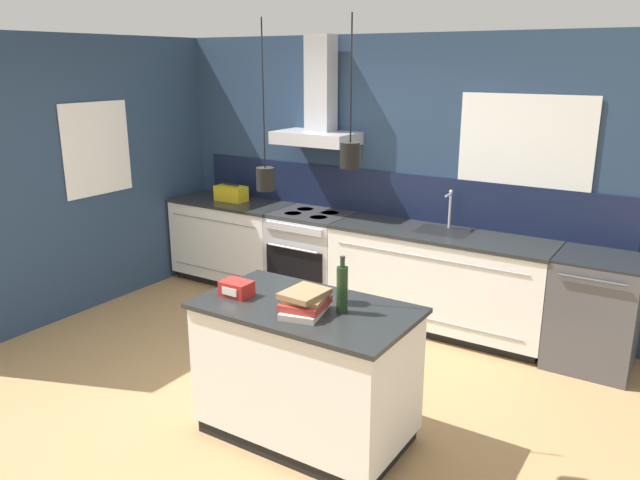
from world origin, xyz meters
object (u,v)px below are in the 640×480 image
at_px(dishwasher, 594,311).
at_px(bottle_on_island, 342,289).
at_px(book_stack, 305,302).
at_px(oven_range, 312,257).
at_px(yellow_toolbox, 231,193).
at_px(red_supply_box, 237,288).

distance_m(dishwasher, bottle_on_island, 2.39).
bearing_deg(bottle_on_island, book_stack, -145.58).
xyz_separation_m(oven_range, book_stack, (1.35, -2.14, 0.52)).
bearing_deg(yellow_toolbox, book_stack, -41.95).
xyz_separation_m(dishwasher, red_supply_box, (-1.84, -2.14, 0.50)).
height_order(book_stack, red_supply_box, book_stack).
xyz_separation_m(book_stack, red_supply_box, (-0.53, 0.00, -0.02)).
height_order(oven_range, book_stack, book_stack).
relative_size(book_stack, red_supply_box, 1.80).
bearing_deg(dishwasher, yellow_toolbox, 180.00).
bearing_deg(red_supply_box, dishwasher, 49.39).
bearing_deg(red_supply_box, book_stack, -0.04).
bearing_deg(red_supply_box, yellow_toolbox, 130.90).
height_order(bottle_on_island, red_supply_box, bottle_on_island).
distance_m(book_stack, yellow_toolbox, 3.21).
distance_m(dishwasher, yellow_toolbox, 3.74).
xyz_separation_m(dishwasher, bottle_on_island, (-1.13, -2.02, 0.61)).
bearing_deg(oven_range, bottle_on_island, -52.67).
relative_size(dishwasher, red_supply_box, 4.67).
distance_m(oven_range, bottle_on_island, 2.61).
relative_size(dishwasher, book_stack, 2.59).
height_order(dishwasher, book_stack, book_stack).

